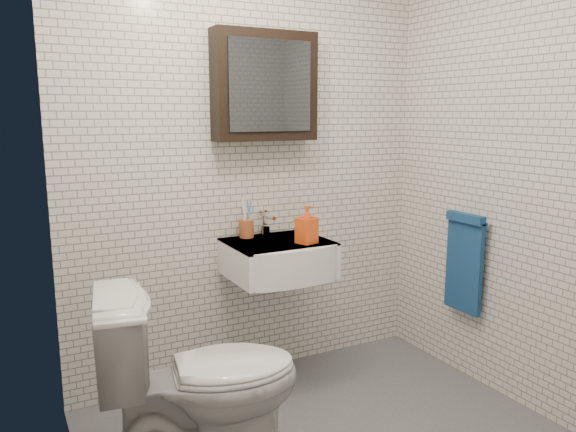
{
  "coord_description": "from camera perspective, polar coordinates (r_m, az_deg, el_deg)",
  "views": [
    {
      "loc": [
        -1.32,
        -1.95,
        1.55
      ],
      "look_at": [
        -0.06,
        0.45,
        1.05
      ],
      "focal_mm": 35.0,
      "sensor_mm": 36.0,
      "label": 1
    }
  ],
  "objects": [
    {
      "name": "toothbrush_cup",
      "position": [
        3.22,
        -4.24,
        -1.17
      ],
      "size": [
        0.09,
        0.09,
        0.23
      ],
      "rotation": [
        0.0,
        0.0,
        -0.11
      ],
      "color": "#A14F28",
      "rests_on": "washbasin"
    },
    {
      "name": "toilet",
      "position": [
        2.53,
        -8.76,
        -16.2
      ],
      "size": [
        0.91,
        0.61,
        0.85
      ],
      "primitive_type": "imported",
      "rotation": [
        0.0,
        0.0,
        1.4
      ],
      "color": "silver",
      "rests_on": "ground"
    },
    {
      "name": "washbasin",
      "position": [
        3.12,
        -0.7,
        -4.37
      ],
      "size": [
        0.55,
        0.5,
        0.2
      ],
      "color": "white",
      "rests_on": "room_shell"
    },
    {
      "name": "mirror_cabinet",
      "position": [
        3.19,
        -2.35,
        13.04
      ],
      "size": [
        0.6,
        0.15,
        0.6
      ],
      "color": "black",
      "rests_on": "room_shell"
    },
    {
      "name": "faucet",
      "position": [
        3.26,
        -2.28,
        -0.84
      ],
      "size": [
        0.06,
        0.2,
        0.15
      ],
      "color": "silver",
      "rests_on": "washbasin"
    },
    {
      "name": "room_shell",
      "position": [
        2.36,
        6.38,
        8.24
      ],
      "size": [
        2.22,
        2.02,
        2.51
      ],
      "color": "silver",
      "rests_on": "ground"
    },
    {
      "name": "towel_rail",
      "position": [
        3.41,
        17.48,
        -4.15
      ],
      "size": [
        0.09,
        0.3,
        0.58
      ],
      "color": "silver",
      "rests_on": "room_shell"
    },
    {
      "name": "soap_bottle",
      "position": [
        3.06,
        1.91,
        -0.86
      ],
      "size": [
        0.12,
        0.12,
        0.21
      ],
      "primitive_type": "imported",
      "rotation": [
        0.0,
        0.0,
        0.3
      ],
      "color": "orange",
      "rests_on": "washbasin"
    }
  ]
}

